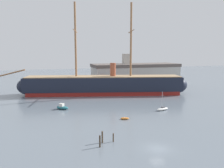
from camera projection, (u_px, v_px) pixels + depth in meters
ground_plane at (158, 149)px, 42.50m from camera, size 400.00×400.00×0.00m
tall_ship at (104, 85)px, 95.61m from camera, size 75.61×24.44×36.89m
dinghy_near_centre at (125, 118)px, 60.76m from camera, size 2.49×1.63×0.54m
sailboat_mid_right at (162, 109)px, 70.00m from camera, size 4.60×2.52×5.74m
motorboat_alongside_bow at (62, 107)px, 71.35m from camera, size 4.34×4.11×1.78m
dinghy_far_right at (160, 91)px, 101.39m from camera, size 2.51×2.71×0.61m
dinghy_distant_centre at (96, 89)px, 106.46m from camera, size 1.83×3.11×0.69m
mooring_piling_nearest at (102, 137)px, 45.22m from camera, size 0.33×0.33×2.29m
mooring_piling_left_pair at (100, 141)px, 43.10m from camera, size 0.30×0.30×2.26m
mooring_piling_right_pair at (113, 138)px, 45.68m from camera, size 0.25×0.25×1.73m
dockside_warehouse_right at (135, 74)px, 124.86m from camera, size 50.10×18.70×16.41m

